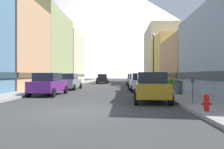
# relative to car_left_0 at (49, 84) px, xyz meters

# --- Properties ---
(ground_plane) EXTENTS (400.00, 400.00, 0.00)m
(ground_plane) POSITION_rel_car_left_0_xyz_m (3.80, -7.41, -0.90)
(ground_plane) COLOR #373737
(sidewalk_left) EXTENTS (2.50, 100.00, 0.15)m
(sidewalk_left) POSITION_rel_car_left_0_xyz_m (-2.45, 27.59, -0.82)
(sidewalk_left) COLOR gray
(sidewalk_left) RESTS_ON ground
(sidewalk_right) EXTENTS (2.50, 100.00, 0.15)m
(sidewalk_right) POSITION_rel_car_left_0_xyz_m (10.05, 27.59, -0.82)
(sidewalk_right) COLOR gray
(sidewalk_right) RESTS_ON ground
(storefront_left_1) EXTENTS (6.78, 9.43, 9.71)m
(storefront_left_1) POSITION_rel_car_left_0_xyz_m (-6.94, 7.01, 3.79)
(storefront_left_1) COLOR tan
(storefront_left_1) RESTS_ON ground
(storefront_left_2) EXTENTS (6.89, 13.25, 11.87)m
(storefront_left_2) POSITION_rel_car_left_0_xyz_m (-6.99, 18.43, 4.85)
(storefront_left_2) COLOR #8C9966
(storefront_left_2) RESTS_ON ground
(storefront_left_3) EXTENTS (7.56, 11.86, 10.95)m
(storefront_left_3) POSITION_rel_car_left_0_xyz_m (-7.33, 31.53, 4.40)
(storefront_left_3) COLOR beige
(storefront_left_3) RESTS_ON ground
(storefront_right_1) EXTENTS (10.27, 9.68, 6.05)m
(storefront_right_1) POSITION_rel_car_left_0_xyz_m (16.28, 9.58, 2.01)
(storefront_right_1) COLOR tan
(storefront_right_1) RESTS_ON ground
(storefront_right_2) EXTENTS (7.09, 9.04, 7.91)m
(storefront_right_2) POSITION_rel_car_left_0_xyz_m (14.70, 19.05, 2.91)
(storefront_right_2) COLOR #D8B259
(storefront_right_2) RESTS_ON ground
(storefront_right_3) EXTENTS (7.40, 13.50, 11.76)m
(storefront_right_3) POSITION_rel_car_left_0_xyz_m (14.85, 30.63, 4.80)
(storefront_right_3) COLOR beige
(storefront_right_3) RESTS_ON ground
(car_left_0) EXTENTS (2.13, 4.43, 1.78)m
(car_left_0) POSITION_rel_car_left_0_xyz_m (0.00, 0.00, 0.00)
(car_left_0) COLOR #591E72
(car_left_0) RESTS_ON ground
(car_left_1) EXTENTS (2.12, 4.43, 1.78)m
(car_left_1) POSITION_rel_car_left_0_xyz_m (0.00, 6.78, 0.00)
(car_left_1) COLOR slate
(car_left_1) RESTS_ON ground
(car_right_0) EXTENTS (2.25, 4.49, 1.78)m
(car_right_0) POSITION_rel_car_left_0_xyz_m (7.60, -3.69, 0.00)
(car_right_0) COLOR #B28419
(car_right_0) RESTS_ON ground
(car_right_1) EXTENTS (2.20, 4.46, 1.78)m
(car_right_1) POSITION_rel_car_left_0_xyz_m (7.60, 4.50, 0.00)
(car_right_1) COLOR silver
(car_right_1) RESTS_ON ground
(car_right_2) EXTENTS (2.09, 4.42, 1.78)m
(car_right_2) POSITION_rel_car_left_0_xyz_m (7.60, 11.79, 0.00)
(car_right_2) COLOR #19478C
(car_right_2) RESTS_ON ground
(car_right_3) EXTENTS (2.19, 4.46, 1.78)m
(car_right_3) POSITION_rel_car_left_0_xyz_m (7.60, 18.61, 0.00)
(car_right_3) COLOR silver
(car_right_3) RESTS_ON ground
(car_driving_0) EXTENTS (2.06, 4.40, 1.78)m
(car_driving_0) POSITION_rel_car_left_0_xyz_m (2.20, 23.61, 0.00)
(car_driving_0) COLOR black
(car_driving_0) RESTS_ON ground
(fire_hydrant_near) EXTENTS (0.40, 0.22, 0.70)m
(fire_hydrant_near) POSITION_rel_car_left_0_xyz_m (9.25, -8.08, -0.37)
(fire_hydrant_near) COLOR red
(fire_hydrant_near) RESTS_ON sidewalk_right
(parking_meter_near) EXTENTS (0.14, 0.10, 1.33)m
(parking_meter_near) POSITION_rel_car_left_0_xyz_m (9.55, -5.40, 0.11)
(parking_meter_near) COLOR #595960
(parking_meter_near) RESTS_ON sidewalk_right
(trash_bin_right) EXTENTS (0.59, 0.59, 0.98)m
(trash_bin_right) POSITION_rel_car_left_0_xyz_m (10.15, -0.22, -0.26)
(trash_bin_right) COLOR #4C5156
(trash_bin_right) RESTS_ON sidewalk_right
(potted_plant_0) EXTENTS (0.68, 0.68, 1.05)m
(potted_plant_0) POSITION_rel_car_left_0_xyz_m (10.80, 3.16, -0.12)
(potted_plant_0) COLOR brown
(potted_plant_0) RESTS_ON sidewalk_right
(potted_plant_1) EXTENTS (0.71, 0.71, 1.08)m
(potted_plant_1) POSITION_rel_car_left_0_xyz_m (10.80, 5.19, -0.14)
(potted_plant_1) COLOR gray
(potted_plant_1) RESTS_ON sidewalk_right
(pedestrian_0) EXTENTS (0.36, 0.36, 1.67)m
(pedestrian_0) POSITION_rel_car_left_0_xyz_m (10.05, 11.88, 0.02)
(pedestrian_0) COLOR navy
(pedestrian_0) RESTS_ON sidewalk_right
(streetlamp_right) EXTENTS (0.36, 0.36, 5.86)m
(streetlamp_right) POSITION_rel_car_left_0_xyz_m (9.15, 6.03, 3.09)
(streetlamp_right) COLOR black
(streetlamp_right) RESTS_ON sidewalk_right
(mountain_backdrop) EXTENTS (347.72, 347.72, 127.63)m
(mountain_backdrop) POSITION_rel_car_left_0_xyz_m (-19.41, 252.59, 62.92)
(mountain_backdrop) COLOR silver
(mountain_backdrop) RESTS_ON ground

